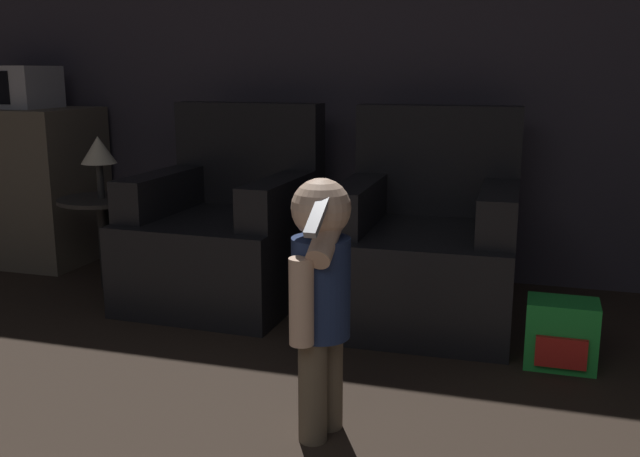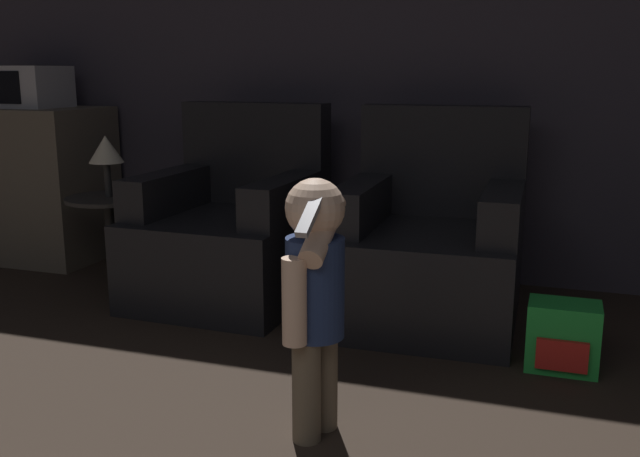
{
  "view_description": "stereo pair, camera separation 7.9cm",
  "coord_description": "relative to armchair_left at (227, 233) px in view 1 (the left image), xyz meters",
  "views": [
    {
      "loc": [
        0.68,
        0.61,
        1.13
      ],
      "look_at": [
        -0.11,
        3.17,
        0.53
      ],
      "focal_mm": 40.0,
      "sensor_mm": 36.0,
      "label": 1
    },
    {
      "loc": [
        0.75,
        0.63,
        1.13
      ],
      "look_at": [
        -0.11,
        3.17,
        0.53
      ],
      "focal_mm": 40.0,
      "sensor_mm": 36.0,
      "label": 2
    }
  ],
  "objects": [
    {
      "name": "armchair_right",
      "position": [
        1.01,
        -0.0,
        0.0
      ],
      "size": [
        0.81,
        0.9,
        0.97
      ],
      "rotation": [
        0.0,
        0.0,
        0.02
      ],
      "color": "black",
      "rests_on": "ground_plane"
    },
    {
      "name": "armchair_left",
      "position": [
        0.0,
        0.0,
        0.0
      ],
      "size": [
        0.81,
        0.9,
        0.97
      ],
      "rotation": [
        0.0,
        0.0,
        -0.02
      ],
      "color": "black",
      "rests_on": "ground_plane"
    },
    {
      "name": "wall_back",
      "position": [
        0.8,
        0.69,
        0.97
      ],
      "size": [
        8.4,
        0.05,
        2.6
      ],
      "color": "#3D3842",
      "rests_on": "ground_plane"
    },
    {
      "name": "side_table",
      "position": [
        -0.68,
        -0.06,
        0.07
      ],
      "size": [
        0.45,
        0.45,
        0.48
      ],
      "color": "black",
      "rests_on": "ground_plane"
    },
    {
      "name": "microwave",
      "position": [
        -1.51,
        0.32,
        0.71
      ],
      "size": [
        0.5,
        0.35,
        0.24
      ],
      "color": "#B7B7BC",
      "rests_on": "kitchen_counter"
    },
    {
      "name": "person_toddler",
      "position": [
        0.87,
        -1.23,
        0.16
      ],
      "size": [
        0.18,
        0.32,
        0.82
      ],
      "rotation": [
        0.0,
        0.0,
        -1.81
      ],
      "color": "brown",
      "rests_on": "ground_plane"
    },
    {
      "name": "toy_backpack",
      "position": [
        1.61,
        -0.44,
        -0.2
      ],
      "size": [
        0.27,
        0.2,
        0.27
      ],
      "color": "green",
      "rests_on": "ground_plane"
    },
    {
      "name": "lamp",
      "position": [
        -0.68,
        -0.06,
        0.4
      ],
      "size": [
        0.18,
        0.18,
        0.32
      ],
      "color": "#262626",
      "rests_on": "side_table"
    }
  ]
}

